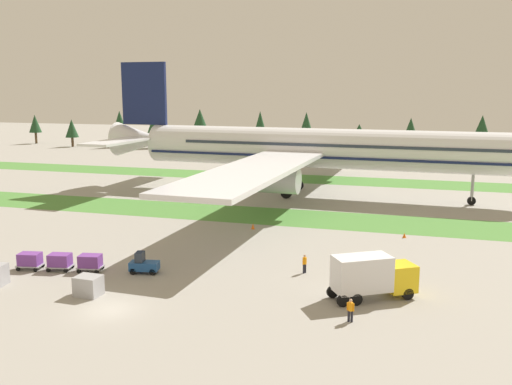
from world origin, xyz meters
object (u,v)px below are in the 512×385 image
at_px(airliner, 306,148).
at_px(ground_crew_loader, 305,263).
at_px(taxiway_marker_0, 404,235).
at_px(cargo_dolly_third, 30,260).
at_px(cargo_dolly_lead, 90,262).
at_px(baggage_tug, 144,264).
at_px(ground_crew_marshaller, 350,309).
at_px(catering_truck, 372,275).
at_px(cargo_dolly_second, 60,261).
at_px(taxiway_marker_1, 253,226).
at_px(uld_container_1, 88,286).

bearing_deg(airliner, ground_crew_loader, 13.62).
bearing_deg(taxiway_marker_0, airliner, 125.34).
xyz_separation_m(cargo_dolly_third, ground_crew_loader, (24.70, 6.11, 0.03)).
height_order(cargo_dolly_lead, cargo_dolly_third, same).
bearing_deg(baggage_tug, cargo_dolly_lead, -90.00).
bearing_deg(ground_crew_marshaller, airliner, -66.50).
distance_m(catering_truck, taxiway_marker_0, 20.30).
distance_m(cargo_dolly_lead, cargo_dolly_second, 2.90).
bearing_deg(cargo_dolly_lead, catering_truck, 80.18).
height_order(cargo_dolly_third, taxiway_marker_1, cargo_dolly_third).
bearing_deg(uld_container_1, catering_truck, 14.63).
height_order(cargo_dolly_lead, taxiway_marker_1, cargo_dolly_lead).
relative_size(uld_container_1, taxiway_marker_0, 3.62).
relative_size(airliner, uld_container_1, 41.39).
xyz_separation_m(airliner, catering_truck, (14.06, -42.65, -5.54)).
bearing_deg(ground_crew_loader, cargo_dolly_second, 131.41).
height_order(airliner, uld_container_1, airliner).
bearing_deg(airliner, baggage_tug, -6.46).
bearing_deg(cargo_dolly_second, cargo_dolly_lead, 90.00).
bearing_deg(ground_crew_marshaller, ground_crew_loader, -53.22).
distance_m(cargo_dolly_third, uld_container_1, 10.04).
distance_m(airliner, taxiway_marker_1, 24.62).
distance_m(cargo_dolly_lead, taxiway_marker_0, 34.13).
bearing_deg(cargo_dolly_third, taxiway_marker_0, 112.57).
bearing_deg(ground_crew_loader, taxiway_marker_0, -1.29).
height_order(cargo_dolly_third, taxiway_marker_0, cargo_dolly_third).
relative_size(uld_container_1, taxiway_marker_1, 2.89).
distance_m(cargo_dolly_second, ground_crew_loader, 22.55).
bearing_deg(cargo_dolly_third, taxiway_marker_1, 132.43).
bearing_deg(taxiway_marker_0, taxiway_marker_1, -176.73).
relative_size(catering_truck, taxiway_marker_1, 10.27).
bearing_deg(ground_crew_marshaller, taxiway_marker_1, -50.74).
bearing_deg(cargo_dolly_lead, airliner, 154.68).
bearing_deg(airliner, cargo_dolly_second, -15.87).
xyz_separation_m(cargo_dolly_lead, ground_crew_loader, (19.00, 5.05, 0.03)).
bearing_deg(baggage_tug, catering_truck, 77.78).
distance_m(taxiway_marker_0, taxiway_marker_1, 17.56).
bearing_deg(ground_crew_loader, ground_crew_marshaller, -124.40).
xyz_separation_m(cargo_dolly_second, ground_crew_loader, (21.85, 5.58, 0.03)).
xyz_separation_m(catering_truck, taxiway_marker_0, (1.89, 20.15, -1.68)).
bearing_deg(cargo_dolly_third, ground_crew_marshaller, 72.35).
distance_m(baggage_tug, taxiway_marker_0, 29.71).
relative_size(cargo_dolly_lead, cargo_dolly_second, 1.00).
distance_m(cargo_dolly_lead, ground_crew_loader, 19.66).
height_order(airliner, cargo_dolly_lead, airliner).
distance_m(cargo_dolly_lead, uld_container_1, 6.40).
relative_size(airliner, cargo_dolly_third, 33.97).
relative_size(catering_truck, ground_crew_marshaller, 4.09).
bearing_deg(cargo_dolly_lead, baggage_tug, 90.00).
bearing_deg(taxiway_marker_0, cargo_dolly_third, -146.93).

